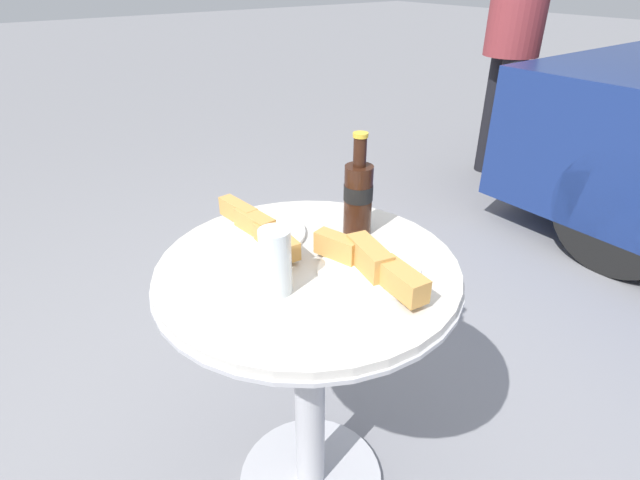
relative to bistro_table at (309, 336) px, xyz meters
name	(u,v)px	position (x,y,z in m)	size (l,w,h in m)	color
ground_plane	(311,479)	(0.00, 0.00, -0.55)	(30.00, 30.00, 0.00)	gray
bistro_table	(309,336)	(0.00, 0.00, 0.00)	(0.69, 0.69, 0.76)	#B7B7BC
cola_bottle_left	(358,195)	(-0.05, 0.19, 0.31)	(0.07, 0.07, 0.25)	#33190F
drinking_glass	(276,264)	(0.05, -0.11, 0.27)	(0.06, 0.06, 0.14)	black
lunch_plate_near	(370,266)	(0.12, 0.08, 0.23)	(0.30, 0.22, 0.07)	white
lunch_plate_far	(257,230)	(-0.17, -0.03, 0.23)	(0.32, 0.24, 0.06)	white
pedestrian	(514,31)	(-1.22, 2.47, 0.41)	(0.35, 0.35, 1.71)	black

